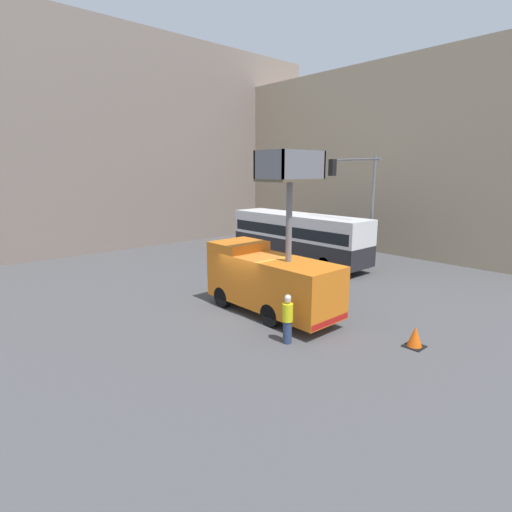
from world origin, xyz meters
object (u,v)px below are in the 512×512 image
object	(u,v)px
city_bus	(298,235)
traffic_cone_near_truck	(415,337)
traffic_light_pole	(360,194)
road_worker_near_truck	(288,319)
road_worker_directing	(283,275)
utility_truck	(270,277)

from	to	relation	value
city_bus	traffic_cone_near_truck	xyz separation A→B (m)	(-6.73, -11.60, -1.54)
traffic_light_pole	road_worker_near_truck	size ratio (longest dim) A/B	3.85
traffic_light_pole	city_bus	bearing A→B (deg)	102.17
traffic_light_pole	traffic_cone_near_truck	distance (m)	11.58
road_worker_directing	utility_truck	bearing A→B (deg)	-82.15
road_worker_near_truck	traffic_cone_near_truck	size ratio (longest dim) A/B	2.39
city_bus	traffic_cone_near_truck	distance (m)	13.50
road_worker_near_truck	city_bus	bearing A→B (deg)	133.03
utility_truck	road_worker_directing	bearing A→B (deg)	34.27
traffic_light_pole	utility_truck	bearing A→B (deg)	-168.66
road_worker_near_truck	traffic_cone_near_truck	bearing A→B (deg)	46.47
road_worker_directing	road_worker_near_truck	bearing A→B (deg)	-70.82
utility_truck	city_bus	distance (m)	10.07
road_worker_directing	traffic_cone_near_truck	xyz separation A→B (m)	(-1.21, -7.61, -0.52)
traffic_cone_near_truck	utility_truck	bearing A→B (deg)	104.37
traffic_light_pole	road_worker_near_truck	world-z (taller)	traffic_light_pole
traffic_light_pole	traffic_cone_near_truck	world-z (taller)	traffic_light_pole
traffic_light_pole	traffic_cone_near_truck	size ratio (longest dim) A/B	9.19
road_worker_directing	traffic_cone_near_truck	world-z (taller)	road_worker_directing
city_bus	road_worker_directing	world-z (taller)	city_bus
utility_truck	traffic_light_pole	xyz separation A→B (m)	(9.08, 1.82, 3.04)
utility_truck	traffic_cone_near_truck	bearing A→B (deg)	-75.63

